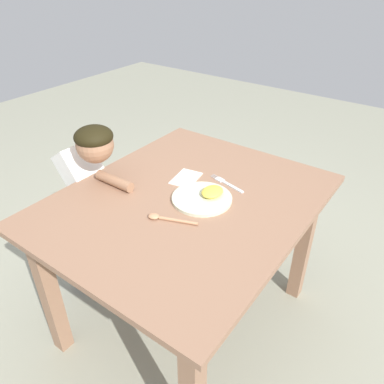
{
  "coord_description": "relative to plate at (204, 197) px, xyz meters",
  "views": [
    {
      "loc": [
        -1.05,
        -0.8,
        1.63
      ],
      "look_at": [
        0.03,
        -0.01,
        0.78
      ],
      "focal_mm": 34.89,
      "sensor_mm": 36.0,
      "label": 1
    }
  ],
  "objects": [
    {
      "name": "napkin",
      "position": [
        0.09,
        0.17,
        -0.01
      ],
      "size": [
        0.17,
        0.13,
        0.0
      ],
      "primitive_type": "cube",
      "rotation": [
        0.0,
        0.0,
        0.17
      ],
      "color": "white",
      "rests_on": "dining_table"
    },
    {
      "name": "spoon",
      "position": [
        -0.21,
        0.04,
        -0.0
      ],
      "size": [
        0.09,
        0.2,
        0.02
      ],
      "rotation": [
        0.0,
        0.0,
        1.93
      ],
      "color": "tan",
      "rests_on": "dining_table"
    },
    {
      "name": "dining_table",
      "position": [
        -0.04,
        0.07,
        -0.14
      ],
      "size": [
        1.19,
        0.98,
        0.76
      ],
      "color": "#90674E",
      "rests_on": "ground_plane"
    },
    {
      "name": "plate",
      "position": [
        0.0,
        0.0,
        0.0
      ],
      "size": [
        0.26,
        0.26,
        0.04
      ],
      "color": "beige",
      "rests_on": "dining_table"
    },
    {
      "name": "fork",
      "position": [
        0.16,
        -0.01,
        -0.01
      ],
      "size": [
        0.07,
        0.2,
        0.01
      ],
      "rotation": [
        0.0,
        0.0,
        1.33
      ],
      "color": "silver",
      "rests_on": "dining_table"
    },
    {
      "name": "ground_plane",
      "position": [
        -0.04,
        0.07,
        -0.77
      ],
      "size": [
        8.0,
        8.0,
        0.0
      ],
      "primitive_type": "plane",
      "color": "gray"
    },
    {
      "name": "person",
      "position": [
        -0.14,
        0.6,
        -0.19
      ],
      "size": [
        0.18,
        0.45,
        1.01
      ],
      "rotation": [
        0.0,
        0.0,
        3.14
      ],
      "color": "navy",
      "rests_on": "ground_plane"
    }
  ]
}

